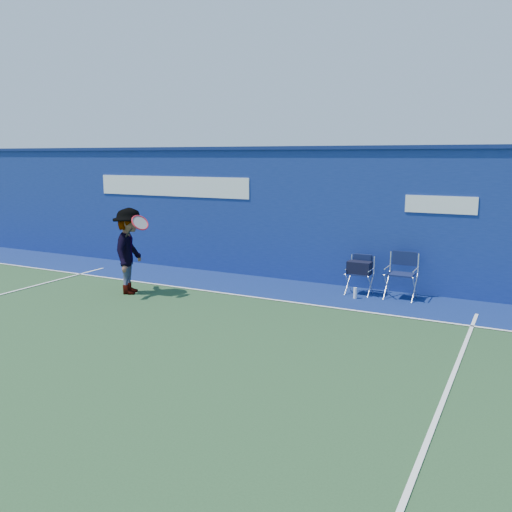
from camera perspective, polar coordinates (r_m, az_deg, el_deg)
The scene contains 8 objects.
ground at distance 8.73m, azimuth -11.90°, elevation -8.89°, with size 80.00×80.00×0.00m, color #244525.
stadium_wall at distance 12.76m, azimuth 2.69°, elevation 4.58°, with size 24.00×0.50×3.08m.
out_of_bounds_strip at distance 12.05m, azimuth 0.46°, elevation -3.23°, with size 24.00×1.80×0.01m, color navy.
court_lines at distance 9.18m, azimuth -9.53°, elevation -7.77°, with size 24.00×12.00×0.01m.
directors_chair_left at distance 11.53m, azimuth 10.85°, elevation -2.29°, with size 0.49×0.45×0.82m.
directors_chair_right at distance 11.37m, azimuth 14.99°, elevation -2.92°, with size 0.56×0.50×0.94m.
water_bottle at distance 11.21m, azimuth 10.39°, elevation -3.87°, with size 0.07×0.07×0.23m, color white.
tennis_player at distance 11.62m, azimuth -13.14°, elevation 0.52°, with size 1.12×1.34×1.81m.
Camera 1 is at (5.27, -6.35, 2.87)m, focal length 38.00 mm.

